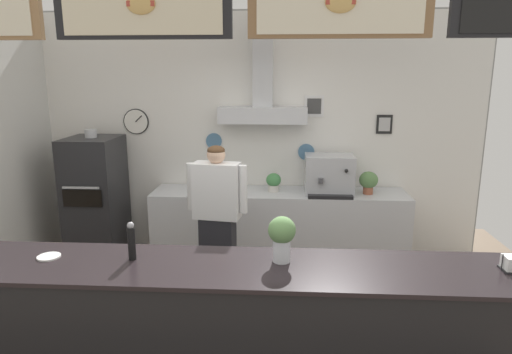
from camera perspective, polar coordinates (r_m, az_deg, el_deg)
The scene contains 14 objects.
back_wall_assembly at distance 5.61m, azimuth 0.46°, elevation 6.09°, with size 5.57×2.70×3.05m.
service_counter at distance 3.38m, azimuth -2.24°, elevation -19.05°, with size 4.54×0.70×1.01m.
back_prep_counter at distance 5.63m, azimuth 2.92°, elevation -6.31°, with size 3.10×0.64×0.89m.
pizza_oven at distance 5.89m, azimuth -19.64°, elevation -2.74°, with size 0.61×0.75×1.65m.
shop_worker at distance 4.48m, azimuth -4.91°, elevation -5.67°, with size 0.60×0.28×1.63m.
espresso_machine at distance 5.45m, azimuth 9.26°, elevation 0.29°, with size 0.57×0.50×0.47m.
potted_thyme at distance 5.58m, azimuth -6.36°, elevation -0.78°, with size 0.13×0.13×0.17m.
potted_sage at distance 5.53m, azimuth 14.10°, elevation -0.51°, with size 0.22×0.22×0.27m.
potted_rosemary at distance 5.49m, azimuth 2.25°, elevation -0.60°, with size 0.18×0.18×0.23m.
potted_oregano at distance 5.48m, azimuth -3.46°, elevation -0.78°, with size 0.15×0.15×0.20m.
basil_vase at distance 3.14m, azimuth 3.30°, elevation -7.61°, with size 0.19×0.19×0.33m.
condiment_plate at distance 3.59m, azimuth -24.82°, elevation -9.17°, with size 0.16×0.16×0.01m.
napkin_holder at distance 3.50m, azimuth 29.77°, elevation -9.56°, with size 0.14×0.13×0.11m.
pepper_grinder at distance 3.30m, azimuth -15.53°, elevation -7.85°, with size 0.05×0.05×0.28m.
Camera 1 is at (0.30, -3.31, 2.29)m, focal length 31.50 mm.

